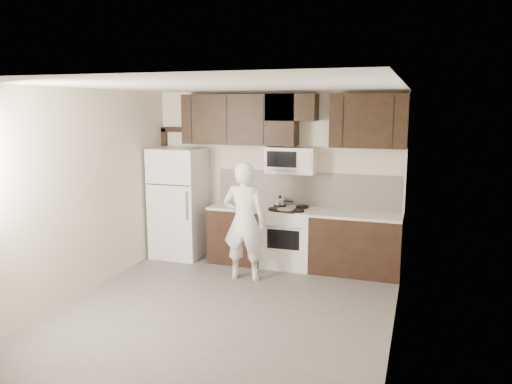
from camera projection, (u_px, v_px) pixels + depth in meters
The scene contains 14 objects.
floor at pixel (223, 311), 6.10m from camera, with size 4.50×4.50×0.00m, color #565351.
back_wall at pixel (276, 177), 7.97m from camera, with size 4.00×4.00×0.00m, color beige.
ceiling at pixel (221, 86), 5.64m from camera, with size 4.50×4.50×0.00m, color white.
counter_run at pixel (307, 239), 7.65m from camera, with size 2.95×0.64×0.91m.
stove at pixel (288, 237), 7.74m from camera, with size 0.76×0.66×0.94m.
backsplash at pixel (306, 189), 7.83m from camera, with size 2.90×0.02×0.54m, color silver.
upper_cabinets at pixel (286, 118), 7.59m from camera, with size 3.48×0.35×0.78m.
microwave at pixel (291, 160), 7.65m from camera, with size 0.76×0.42×0.40m.
refrigerator at pixel (179, 203), 8.20m from camera, with size 0.80×0.76×1.80m.
door_trim at pixel (168, 178), 8.56m from camera, with size 0.50×0.08×2.12m.
saucepan at pixel (280, 202), 7.85m from camera, with size 0.32×0.18×0.18m.
baking_tray at pixel (286, 210), 7.50m from camera, with size 0.37×0.27×0.02m, color black.
pizza at pixel (286, 209), 7.50m from camera, with size 0.25×0.25×0.02m, color beige.
person at pixel (244, 221), 7.09m from camera, with size 0.62×0.41×1.71m, color white.
Camera 1 is at (2.21, -5.34, 2.48)m, focal length 35.00 mm.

